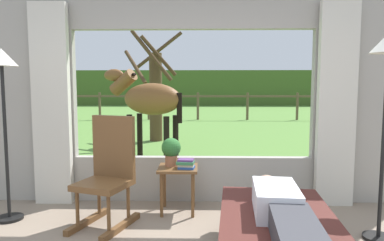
{
  "coord_description": "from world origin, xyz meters",
  "views": [
    {
      "loc": [
        0.09,
        -2.1,
        1.44
      ],
      "look_at": [
        0.0,
        1.8,
        1.05
      ],
      "focal_mm": 33.39,
      "sensor_mm": 36.0,
      "label": 1
    }
  ],
  "objects_px": {
    "rocking_chair": "(108,172)",
    "floor_lamp_left": "(3,82)",
    "horse": "(148,100)",
    "reclining_person": "(281,209)",
    "book_stack": "(186,164)",
    "side_table": "(178,175)",
    "pasture_tree": "(155,91)",
    "potted_plant": "(171,150)"
  },
  "relations": [
    {
      "from": "rocking_chair",
      "to": "floor_lamp_left",
      "type": "height_order",
      "value": "floor_lamp_left"
    },
    {
      "from": "rocking_chair",
      "to": "horse",
      "type": "xyz_separation_m",
      "value": [
        -0.04,
        3.17,
        0.61
      ]
    },
    {
      "from": "reclining_person",
      "to": "book_stack",
      "type": "xyz_separation_m",
      "value": [
        -0.76,
        1.29,
        0.05
      ]
    },
    {
      "from": "side_table",
      "to": "horse",
      "type": "height_order",
      "value": "horse"
    },
    {
      "from": "side_table",
      "to": "pasture_tree",
      "type": "bearing_deg",
      "value": 100.03
    },
    {
      "from": "side_table",
      "to": "floor_lamp_left",
      "type": "xyz_separation_m",
      "value": [
        -1.8,
        -0.28,
        1.04
      ]
    },
    {
      "from": "rocking_chair",
      "to": "pasture_tree",
      "type": "bearing_deg",
      "value": 111.11
    },
    {
      "from": "floor_lamp_left",
      "to": "pasture_tree",
      "type": "relative_size",
      "value": 0.65
    },
    {
      "from": "reclining_person",
      "to": "side_table",
      "type": "height_order",
      "value": "reclining_person"
    },
    {
      "from": "reclining_person",
      "to": "horse",
      "type": "height_order",
      "value": "horse"
    },
    {
      "from": "rocking_chair",
      "to": "book_stack",
      "type": "distance_m",
      "value": 0.84
    },
    {
      "from": "floor_lamp_left",
      "to": "pasture_tree",
      "type": "height_order",
      "value": "pasture_tree"
    },
    {
      "from": "reclining_person",
      "to": "pasture_tree",
      "type": "height_order",
      "value": "pasture_tree"
    },
    {
      "from": "rocking_chair",
      "to": "potted_plant",
      "type": "height_order",
      "value": "rocking_chair"
    },
    {
      "from": "reclining_person",
      "to": "potted_plant",
      "type": "xyz_separation_m",
      "value": [
        -0.93,
        1.41,
        0.18
      ]
    },
    {
      "from": "rocking_chair",
      "to": "floor_lamp_left",
      "type": "distance_m",
      "value": 1.44
    },
    {
      "from": "book_stack",
      "to": "pasture_tree",
      "type": "relative_size",
      "value": 0.07
    },
    {
      "from": "rocking_chair",
      "to": "pasture_tree",
      "type": "height_order",
      "value": "pasture_tree"
    },
    {
      "from": "horse",
      "to": "floor_lamp_left",
      "type": "bearing_deg",
      "value": -171.64
    },
    {
      "from": "floor_lamp_left",
      "to": "horse",
      "type": "bearing_deg",
      "value": 71.07
    },
    {
      "from": "side_table",
      "to": "potted_plant",
      "type": "relative_size",
      "value": 1.63
    },
    {
      "from": "pasture_tree",
      "to": "book_stack",
      "type": "bearing_deg",
      "value": -79.09
    },
    {
      "from": "rocking_chair",
      "to": "horse",
      "type": "height_order",
      "value": "horse"
    },
    {
      "from": "book_stack",
      "to": "floor_lamp_left",
      "type": "distance_m",
      "value": 2.1
    },
    {
      "from": "rocking_chair",
      "to": "potted_plant",
      "type": "relative_size",
      "value": 3.5
    },
    {
      "from": "horse",
      "to": "book_stack",
      "type": "bearing_deg",
      "value": -136.73
    },
    {
      "from": "side_table",
      "to": "book_stack",
      "type": "bearing_deg",
      "value": -35.21
    },
    {
      "from": "potted_plant",
      "to": "horse",
      "type": "relative_size",
      "value": 0.18
    },
    {
      "from": "rocking_chair",
      "to": "horse",
      "type": "distance_m",
      "value": 3.23
    },
    {
      "from": "potted_plant",
      "to": "pasture_tree",
      "type": "relative_size",
      "value": 0.11
    },
    {
      "from": "reclining_person",
      "to": "side_table",
      "type": "relative_size",
      "value": 2.76
    },
    {
      "from": "horse",
      "to": "potted_plant",
      "type": "bearing_deg",
      "value": -139.38
    },
    {
      "from": "reclining_person",
      "to": "horse",
      "type": "xyz_separation_m",
      "value": [
        -1.59,
        4.18,
        0.63
      ]
    },
    {
      "from": "book_stack",
      "to": "floor_lamp_left",
      "type": "height_order",
      "value": "floor_lamp_left"
    },
    {
      "from": "book_stack",
      "to": "reclining_person",
      "type": "bearing_deg",
      "value": -59.42
    },
    {
      "from": "potted_plant",
      "to": "floor_lamp_left",
      "type": "height_order",
      "value": "floor_lamp_left"
    },
    {
      "from": "potted_plant",
      "to": "pasture_tree",
      "type": "height_order",
      "value": "pasture_tree"
    },
    {
      "from": "potted_plant",
      "to": "book_stack",
      "type": "bearing_deg",
      "value": -35.99
    },
    {
      "from": "side_table",
      "to": "floor_lamp_left",
      "type": "height_order",
      "value": "floor_lamp_left"
    },
    {
      "from": "book_stack",
      "to": "horse",
      "type": "relative_size",
      "value": 0.12
    },
    {
      "from": "side_table",
      "to": "potted_plant",
      "type": "distance_m",
      "value": 0.29
    },
    {
      "from": "reclining_person",
      "to": "rocking_chair",
      "type": "relative_size",
      "value": 1.28
    }
  ]
}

